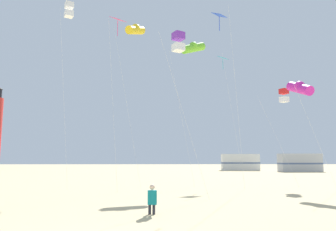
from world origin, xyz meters
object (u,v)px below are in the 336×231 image
Objects in this scene: kite_flyer_standing at (152,199)px; kite_box_violet at (178,42)px; kite_tube_magenta at (300,88)px; rv_van_white at (240,162)px; kite_tube_gold at (136,30)px; kite_box_scarlet at (284,96)px; rv_van_silver at (300,163)px; kite_diamond_rainbow at (117,27)px; kite_diamond_blue at (221,23)px; kite_box_white at (69,10)px; kite_diamond_cyan at (224,63)px; kite_tube_lime at (193,48)px.

kite_box_violet reaches higher than kite_flyer_standing.
kite_tube_magenta reaches higher than rv_van_white.
kite_tube_gold is 2.06× the size of rv_van_white.
kite_flyer_standing is 0.15× the size of kite_box_scarlet.
rv_van_white is (12.46, 38.10, -7.56)m from kite_box_violet.
kite_tube_magenta is 1.20× the size of rv_van_silver.
kite_tube_magenta is 0.66× the size of kite_diamond_rainbow.
kite_flyer_standing is at bearing -115.26° from kite_diamond_blue.
kite_box_white is 15.34m from kite_diamond_cyan.
kite_box_scarlet is 0.65× the size of kite_diamond_cyan.
kite_box_white is 10.38m from kite_tube_lime.
kite_tube_gold is (-1.95, 13.30, 12.20)m from kite_flyer_standing.
kite_diamond_rainbow is at bearing -157.39° from kite_box_scarlet.
rv_van_white reaches higher than kite_flyer_standing.
kite_box_white reaches higher than kite_box_violet.
kite_flyer_standing is 0.18× the size of rv_van_silver.
kite_box_violet reaches higher than rv_van_silver.
kite_box_violet is (1.29, 5.75, 8.33)m from kite_flyer_standing.
kite_tube_gold reaches higher than kite_flyer_standing.
kite_tube_gold is at bearing 164.52° from kite_tube_magenta.
kite_diamond_cyan is at bearing 134.36° from kite_box_scarlet.
kite_tube_gold is 9.87m from kite_diamond_cyan.
kite_box_scarlet is 18.70m from kite_box_white.
kite_box_white reaches higher than rv_van_white.
kite_flyer_standing is 15.65m from kite_tube_magenta.
kite_box_violet reaches higher than kite_box_scarlet.
kite_box_violet is 0.78× the size of kite_diamond_cyan.
kite_flyer_standing is 18.15m from kite_tube_gold.
kite_diamond_rainbow is 1.79× the size of rv_van_white.
kite_diamond_cyan is (13.20, 7.61, -1.84)m from kite_box_white.
kite_diamond_blue reaches higher than kite_box_scarlet.
rv_van_white is (7.37, 25.43, -10.10)m from kite_diamond_cyan.
kite_box_white is at bearing -152.92° from kite_tube_gold.
kite_diamond_rainbow is 5.18m from kite_box_white.
kite_box_white is 1.14× the size of kite_tube_lime.
kite_tube_lime is 5.70m from kite_diamond_cyan.
kite_box_violet is at bearing -104.34° from rv_van_white.
kite_diamond_blue is at bearing -119.45° from kite_flyer_standing.
kite_tube_gold is (-12.14, 3.36, 5.69)m from kite_tube_magenta.
kite_box_white is at bearing -162.53° from kite_tube_lime.
kite_box_violet is at bearing -66.75° from kite_tube_gold.
rv_van_white is (16.51, 35.32, -9.67)m from kite_diamond_rainbow.
kite_tube_magenta is 0.64× the size of kite_diamond_cyan.
kite_box_scarlet is 1.22× the size of rv_van_silver.
kite_box_scarlet is (9.32, 8.35, -1.57)m from kite_box_violet.
kite_flyer_standing is at bearing -81.64° from kite_tube_gold.
kite_box_scarlet is 27.50m from rv_van_silver.
rv_van_silver is (23.87, 25.14, -11.43)m from kite_tube_gold.
kite_tube_magenta is 13.82m from kite_tube_gold.
kite_box_violet is at bearing -124.99° from rv_van_silver.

